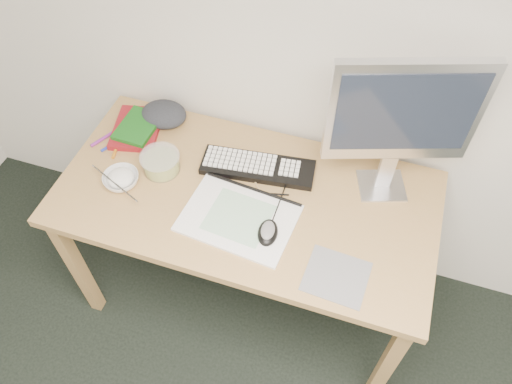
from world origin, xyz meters
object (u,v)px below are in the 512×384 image
at_px(sketchpad, 239,218).
at_px(keyboard, 258,167).
at_px(monitor, 403,116).
at_px(rice_bowl, 121,180).
at_px(desk, 246,209).

distance_m(sketchpad, keyboard, 0.24).
bearing_deg(monitor, rice_bowl, 178.45).
bearing_deg(keyboard, monitor, 1.12).
height_order(monitor, rice_bowl, monitor).
height_order(desk, monitor, monitor).
relative_size(monitor, rice_bowl, 4.25).
xyz_separation_m(desk, sketchpad, (0.01, -0.11, 0.09)).
bearing_deg(sketchpad, monitor, 39.21).
xyz_separation_m(desk, rice_bowl, (-0.46, -0.09, 0.10)).
distance_m(keyboard, rice_bowl, 0.51).
bearing_deg(desk, rice_bowl, -168.97).
relative_size(sketchpad, monitor, 0.69).
relative_size(keyboard, rice_bowl, 3.22).
height_order(desk, keyboard, keyboard).
distance_m(keyboard, monitor, 0.58).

